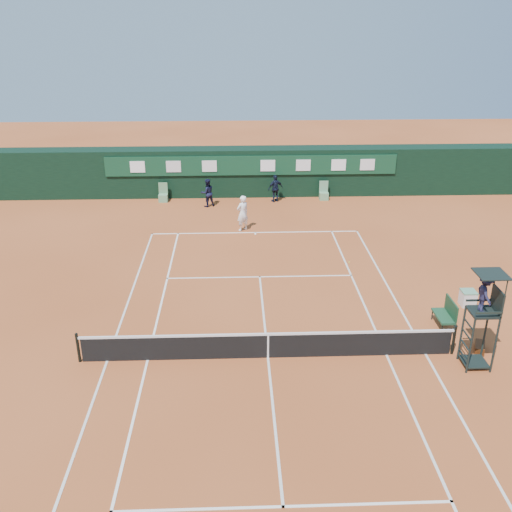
{
  "coord_description": "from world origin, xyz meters",
  "views": [
    {
      "loc": [
        -1.04,
        -16.53,
        11.03
      ],
      "look_at": [
        -0.18,
        6.0,
        1.2
      ],
      "focal_mm": 40.0,
      "sensor_mm": 36.0,
      "label": 1
    }
  ],
  "objects_px": {
    "player_bench": "(447,313)",
    "player": "(243,213)",
    "tennis_net": "(268,345)",
    "cooler": "(468,298)",
    "umpire_chair": "(485,301)"
  },
  "relations": [
    {
      "from": "player_bench",
      "to": "player",
      "type": "height_order",
      "value": "player"
    },
    {
      "from": "tennis_net",
      "to": "cooler",
      "type": "height_order",
      "value": "tennis_net"
    },
    {
      "from": "umpire_chair",
      "to": "player_bench",
      "type": "height_order",
      "value": "umpire_chair"
    },
    {
      "from": "umpire_chair",
      "to": "cooler",
      "type": "xyz_separation_m",
      "value": [
        1.38,
        4.19,
        -2.13
      ]
    },
    {
      "from": "umpire_chair",
      "to": "player_bench",
      "type": "xyz_separation_m",
      "value": [
        -0.08,
        2.55,
        -1.86
      ]
    },
    {
      "from": "tennis_net",
      "to": "player_bench",
      "type": "distance_m",
      "value": 7.03
    },
    {
      "from": "tennis_net",
      "to": "cooler",
      "type": "relative_size",
      "value": 20.0
    },
    {
      "from": "player_bench",
      "to": "cooler",
      "type": "distance_m",
      "value": 2.21
    },
    {
      "from": "tennis_net",
      "to": "player",
      "type": "distance_m",
      "value": 12.29
    },
    {
      "from": "player",
      "to": "player_bench",
      "type": "bearing_deg",
      "value": 89.88
    },
    {
      "from": "tennis_net",
      "to": "player_bench",
      "type": "xyz_separation_m",
      "value": [
        6.79,
        1.82,
        0.09
      ]
    },
    {
      "from": "cooler",
      "to": "player",
      "type": "xyz_separation_m",
      "value": [
        -8.92,
        8.81,
        0.65
      ]
    },
    {
      "from": "umpire_chair",
      "to": "player_bench",
      "type": "bearing_deg",
      "value": 91.78
    },
    {
      "from": "tennis_net",
      "to": "player",
      "type": "height_order",
      "value": "player"
    },
    {
      "from": "player_bench",
      "to": "tennis_net",
      "type": "bearing_deg",
      "value": -165.03
    }
  ]
}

